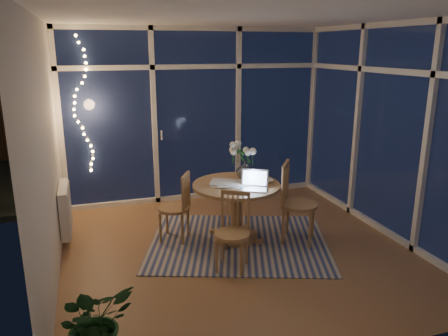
{
  "coord_description": "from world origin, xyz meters",
  "views": [
    {
      "loc": [
        -1.59,
        -4.44,
        2.3
      ],
      "look_at": [
        -0.11,
        0.25,
        0.94
      ],
      "focal_mm": 35.0,
      "sensor_mm": 36.0,
      "label": 1
    }
  ],
  "objects_px": {
    "chair_right": "(299,203)",
    "dining_table": "(236,212)",
    "chair_left": "(174,207)",
    "flower_vase": "(245,170)",
    "potted_plant": "(97,331)",
    "chair_front": "(232,232)",
    "laptop": "(254,180)"
  },
  "relations": [
    {
      "from": "chair_right",
      "to": "dining_table",
      "type": "bearing_deg",
      "value": 102.63
    },
    {
      "from": "chair_left",
      "to": "flower_vase",
      "type": "relative_size",
      "value": 4.13
    },
    {
      "from": "dining_table",
      "to": "potted_plant",
      "type": "bearing_deg",
      "value": -131.51
    },
    {
      "from": "flower_vase",
      "to": "potted_plant",
      "type": "height_order",
      "value": "flower_vase"
    },
    {
      "from": "chair_right",
      "to": "flower_vase",
      "type": "bearing_deg",
      "value": 83.0
    },
    {
      "from": "chair_front",
      "to": "chair_right",
      "type": "bearing_deg",
      "value": 54.44
    },
    {
      "from": "chair_front",
      "to": "chair_left",
      "type": "bearing_deg",
      "value": 147.0
    },
    {
      "from": "chair_front",
      "to": "laptop",
      "type": "height_order",
      "value": "laptop"
    },
    {
      "from": "dining_table",
      "to": "flower_vase",
      "type": "relative_size",
      "value": 5.03
    },
    {
      "from": "chair_left",
      "to": "chair_right",
      "type": "distance_m",
      "value": 1.52
    },
    {
      "from": "potted_plant",
      "to": "flower_vase",
      "type": "bearing_deg",
      "value": 48.28
    },
    {
      "from": "laptop",
      "to": "dining_table",
      "type": "bearing_deg",
      "value": 142.27
    },
    {
      "from": "laptop",
      "to": "flower_vase",
      "type": "bearing_deg",
      "value": 110.56
    },
    {
      "from": "chair_right",
      "to": "chair_front",
      "type": "distance_m",
      "value": 1.08
    },
    {
      "from": "chair_right",
      "to": "flower_vase",
      "type": "relative_size",
      "value": 4.78
    },
    {
      "from": "chair_left",
      "to": "dining_table",
      "type": "bearing_deg",
      "value": 100.45
    },
    {
      "from": "dining_table",
      "to": "chair_front",
      "type": "xyz_separation_m",
      "value": [
        -0.29,
        -0.7,
        0.06
      ]
    },
    {
      "from": "chair_right",
      "to": "chair_front",
      "type": "relative_size",
      "value": 1.18
    },
    {
      "from": "chair_left",
      "to": "flower_vase",
      "type": "distance_m",
      "value": 0.98
    },
    {
      "from": "chair_left",
      "to": "laptop",
      "type": "xyz_separation_m",
      "value": [
        0.84,
        -0.48,
        0.4
      ]
    },
    {
      "from": "chair_front",
      "to": "flower_vase",
      "type": "distance_m",
      "value": 1.08
    },
    {
      "from": "dining_table",
      "to": "flower_vase",
      "type": "xyz_separation_m",
      "value": [
        0.18,
        0.18,
        0.46
      ]
    },
    {
      "from": "dining_table",
      "to": "flower_vase",
      "type": "distance_m",
      "value": 0.53
    },
    {
      "from": "chair_front",
      "to": "laptop",
      "type": "xyz_separation_m",
      "value": [
        0.41,
        0.44,
        0.41
      ]
    },
    {
      "from": "chair_front",
      "to": "dining_table",
      "type": "bearing_deg",
      "value": 99.24
    },
    {
      "from": "dining_table",
      "to": "potted_plant",
      "type": "relative_size",
      "value": 1.39
    },
    {
      "from": "flower_vase",
      "to": "potted_plant",
      "type": "relative_size",
      "value": 0.28
    },
    {
      "from": "flower_vase",
      "to": "potted_plant",
      "type": "xyz_separation_m",
      "value": [
        -1.88,
        -2.11,
        -0.44
      ]
    },
    {
      "from": "chair_left",
      "to": "potted_plant",
      "type": "relative_size",
      "value": 1.14
    },
    {
      "from": "dining_table",
      "to": "chair_right",
      "type": "relative_size",
      "value": 1.05
    },
    {
      "from": "dining_table",
      "to": "chair_front",
      "type": "relative_size",
      "value": 1.24
    },
    {
      "from": "chair_right",
      "to": "laptop",
      "type": "relative_size",
      "value": 3.2
    }
  ]
}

